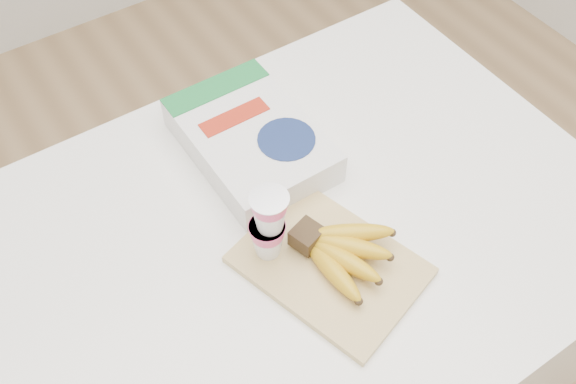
{
  "coord_description": "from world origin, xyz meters",
  "views": [
    {
      "loc": [
        -0.31,
        -0.52,
        1.85
      ],
      "look_at": [
        0.07,
        0.04,
        0.97
      ],
      "focal_mm": 40.0,
      "sensor_mm": 36.0,
      "label": 1
    }
  ],
  "objects_px": {
    "cutting_board": "(330,265)",
    "cereal_box": "(251,140)",
    "bananas": "(341,251)",
    "yogurt_stack": "(268,224)",
    "table": "(274,353)"
  },
  "relations": [
    {
      "from": "table",
      "to": "cereal_box",
      "type": "height_order",
      "value": "cereal_box"
    },
    {
      "from": "table",
      "to": "bananas",
      "type": "height_order",
      "value": "bananas"
    },
    {
      "from": "cutting_board",
      "to": "bananas",
      "type": "relative_size",
      "value": 1.66
    },
    {
      "from": "bananas",
      "to": "yogurt_stack",
      "type": "distance_m",
      "value": 0.13
    },
    {
      "from": "cutting_board",
      "to": "yogurt_stack",
      "type": "bearing_deg",
      "value": 116.15
    },
    {
      "from": "bananas",
      "to": "cereal_box",
      "type": "xyz_separation_m",
      "value": [
        0.01,
        0.29,
        -0.01
      ]
    },
    {
      "from": "yogurt_stack",
      "to": "bananas",
      "type": "bearing_deg",
      "value": -41.37
    },
    {
      "from": "cutting_board",
      "to": "yogurt_stack",
      "type": "xyz_separation_m",
      "value": [
        -0.07,
        0.07,
        0.09
      ]
    },
    {
      "from": "cutting_board",
      "to": "yogurt_stack",
      "type": "relative_size",
      "value": 1.99
    },
    {
      "from": "cutting_board",
      "to": "cereal_box",
      "type": "height_order",
      "value": "cereal_box"
    },
    {
      "from": "table",
      "to": "cereal_box",
      "type": "relative_size",
      "value": 3.99
    },
    {
      "from": "bananas",
      "to": "yogurt_stack",
      "type": "relative_size",
      "value": 1.2
    },
    {
      "from": "cereal_box",
      "to": "yogurt_stack",
      "type": "bearing_deg",
      "value": -114.25
    },
    {
      "from": "table",
      "to": "cutting_board",
      "type": "bearing_deg",
      "value": -61.11
    },
    {
      "from": "bananas",
      "to": "table",
      "type": "bearing_deg",
      "value": 125.67
    }
  ]
}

